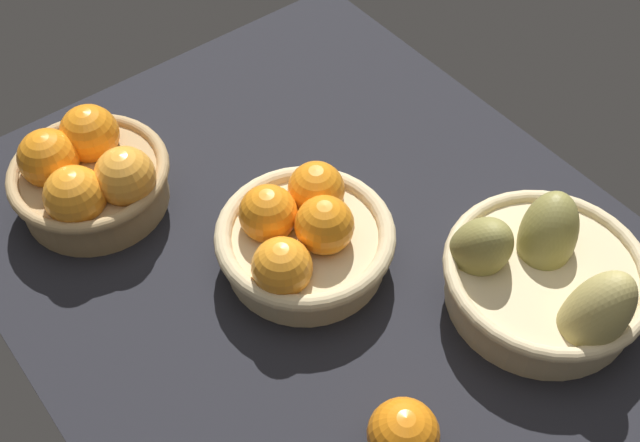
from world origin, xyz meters
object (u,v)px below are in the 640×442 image
Objects in this scene: basket_near_left_pears at (543,277)px; basket_far_right at (89,176)px; basket_center at (303,237)px; loose_orange_front_gap at (403,434)px.

basket_far_right is at bearing 36.54° from basket_near_left_pears.
basket_near_left_pears is at bearing -139.94° from basket_center.
basket_center reaches higher than loose_orange_front_gap.
basket_near_left_pears is at bearing -143.46° from basket_far_right.
basket_near_left_pears is at bearing -80.40° from loose_orange_front_gap.
basket_near_left_pears is 3.22× the size of loose_orange_front_gap.
basket_far_right is at bearing 33.07° from basket_center.
loose_orange_front_gap is (-49.56, -8.67, -1.38)cm from basket_far_right.
basket_near_left_pears is 1.17× the size of basket_far_right.
basket_center is 28.03cm from basket_near_left_pears.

